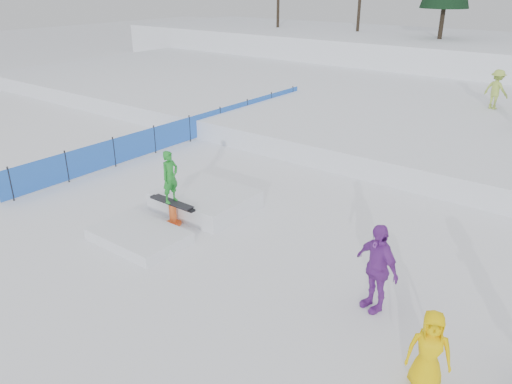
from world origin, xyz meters
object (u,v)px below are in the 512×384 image
Objects in this scene: spectator_yellow at (429,351)px; jib_rail_feature at (188,207)px; spectator_purple at (377,267)px; walker_ygreen at (496,89)px; safety_fence at (190,129)px.

spectator_yellow is 0.33× the size of jib_rail_feature.
spectator_yellow is (1.63, -1.48, -0.22)m from spectator_purple.
spectator_yellow is at bearing 121.21° from walker_ygreen.
spectator_purple reaches higher than spectator_yellow.
spectator_purple is (1.80, -15.98, -0.73)m from walker_ygreen.
spectator_purple is (11.00, -5.87, 0.40)m from safety_fence.
jib_rail_feature is (5.01, -5.16, -0.25)m from safety_fence.
walker_ygreen reaches higher than jib_rail_feature.
safety_fence is 7.20m from jib_rail_feature.
safety_fence is at bearing 134.15° from jib_rail_feature.
walker_ygreen is 1.19× the size of spectator_yellow.
walker_ygreen is 16.10m from spectator_purple.
jib_rail_feature is at bearing 94.80° from walker_ygreen.
jib_rail_feature reaches higher than spectator_purple.
spectator_yellow is (3.42, -17.46, -0.94)m from walker_ygreen.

